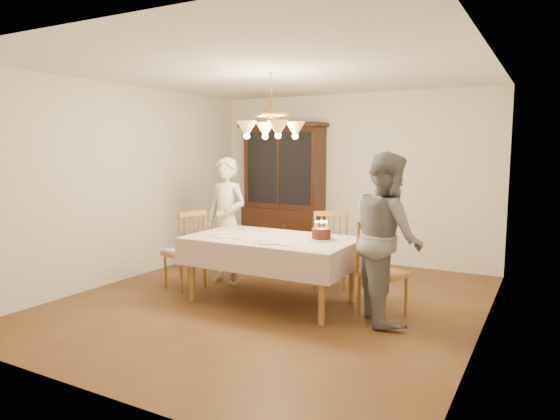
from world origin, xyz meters
The scene contains 14 objects.
ground centered at (0.00, 0.00, 0.00)m, with size 5.00×5.00×0.00m, color #523517.
room_shell centered at (0.00, 0.00, 1.58)m, with size 5.00×5.00×5.00m.
dining_table centered at (0.00, 0.00, 0.68)m, with size 1.90×1.10×0.76m.
china_hutch centered at (-1.07, 2.25, 1.04)m, with size 1.38×0.54×2.16m.
chair_far_side centered at (0.34, 0.90, 0.44)m, with size 0.57×0.56×1.00m.
chair_left_end centered at (-1.25, -0.03, 0.45)m, with size 0.52×0.53×1.00m.
chair_right_end centered at (1.25, 0.16, 0.44)m, with size 0.55×0.56×1.00m.
elderly_woman centered at (-0.95, 0.47, 0.83)m, with size 0.60×0.40×1.65m, color beige.
adult_in_grey centered at (1.33, 0.05, 0.87)m, with size 0.84×0.66×1.74m, color slate.
birthday_cake centered at (0.56, 0.13, 0.82)m, with size 0.30×0.30×0.21m.
place_setting_near_left centered at (-0.47, -0.25, 0.77)m, with size 0.40×0.26×0.02m.
place_setting_near_right centered at (0.18, -0.32, 0.77)m, with size 0.39×0.24×0.02m.
place_setting_far_left centered at (-0.44, 0.32, 0.77)m, with size 0.39×0.24×0.02m.
chandelier centered at (0.00, 0.00, 1.98)m, with size 0.62×0.62×0.73m.
Camera 1 is at (2.79, -4.85, 1.77)m, focal length 32.00 mm.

